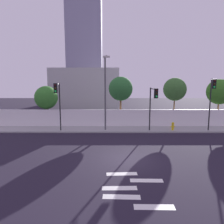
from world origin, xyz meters
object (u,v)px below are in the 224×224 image
(fire_hydrant, at_px, (172,126))
(street_lamp_curbside, at_px, (104,88))
(traffic_light_right, at_px, (57,97))
(roadside_tree_rightmost, at_px, (218,92))
(roadside_tree_midleft, at_px, (120,89))
(roadside_tree_leftmost, at_px, (45,98))
(traffic_light_left, at_px, (211,94))
(traffic_light_center, at_px, (152,100))
(roadside_tree_midright, at_px, (174,89))

(fire_hydrant, bearing_deg, street_lamp_curbside, -179.12)
(street_lamp_curbside, bearing_deg, traffic_light_right, -173.41)
(roadside_tree_rightmost, bearing_deg, roadside_tree_midleft, 180.00)
(fire_hydrant, distance_m, roadside_tree_rightmost, 7.14)
(street_lamp_curbside, relative_size, roadside_tree_leftmost, 1.63)
(traffic_light_right, bearing_deg, traffic_light_left, 0.45)
(street_lamp_curbside, bearing_deg, traffic_light_left, -2.29)
(traffic_light_center, xyz_separation_m, roadside_tree_midright, (3.00, 3.68, 0.75))
(traffic_light_left, bearing_deg, roadside_tree_leftmost, 168.97)
(traffic_light_center, height_order, street_lamp_curbside, street_lamp_curbside)
(traffic_light_right, bearing_deg, fire_hydrant, 3.19)
(roadside_tree_midright, bearing_deg, roadside_tree_midleft, 180.00)
(roadside_tree_leftmost, bearing_deg, fire_hydrant, -11.72)
(roadside_tree_leftmost, bearing_deg, traffic_light_right, -58.53)
(traffic_light_left, distance_m, fire_hydrant, 4.83)
(street_lamp_curbside, bearing_deg, traffic_light_center, -9.74)
(street_lamp_curbside, distance_m, fire_hydrant, 7.79)
(traffic_light_right, distance_m, roadside_tree_leftmost, 4.03)
(traffic_light_center, relative_size, fire_hydrant, 5.23)
(roadside_tree_midleft, bearing_deg, traffic_light_left, -20.82)
(traffic_light_left, height_order, roadside_tree_midleft, roadside_tree_midleft)
(street_lamp_curbside, bearing_deg, roadside_tree_midleft, 61.00)
(traffic_light_center, bearing_deg, roadside_tree_leftmost, 161.88)
(traffic_light_left, relative_size, roadside_tree_rightmost, 0.99)
(street_lamp_curbside, bearing_deg, roadside_tree_rightmost, 13.02)
(traffic_light_left, xyz_separation_m, roadside_tree_leftmost, (-16.95, 3.30, -0.70))
(traffic_light_left, relative_size, traffic_light_center, 1.20)
(traffic_light_right, bearing_deg, roadside_tree_leftmost, 121.47)
(traffic_light_left, bearing_deg, fire_hydrant, 171.67)
(traffic_light_right, relative_size, roadside_tree_midright, 0.89)
(traffic_light_right, relative_size, fire_hydrant, 5.79)
(traffic_light_center, bearing_deg, roadside_tree_midleft, 128.98)
(traffic_light_right, bearing_deg, roadside_tree_midleft, 28.99)
(traffic_light_center, bearing_deg, traffic_light_right, 178.39)
(traffic_light_center, height_order, roadside_tree_midleft, roadside_tree_midleft)
(traffic_light_center, bearing_deg, street_lamp_curbside, 170.26)
(traffic_light_right, relative_size, roadside_tree_rightmost, 0.91)
(roadside_tree_leftmost, relative_size, roadside_tree_rightmost, 0.85)
(traffic_light_right, xyz_separation_m, street_lamp_curbside, (4.57, 0.53, 0.81))
(street_lamp_curbside, relative_size, fire_hydrant, 8.85)
(traffic_light_center, bearing_deg, traffic_light_left, 3.75)
(traffic_light_right, distance_m, roadside_tree_rightmost, 17.42)
(traffic_light_center, relative_size, roadside_tree_rightmost, 0.82)
(fire_hydrant, xyz_separation_m, roadside_tree_leftmost, (-13.44, 2.79, 2.57))
(fire_hydrant, bearing_deg, roadside_tree_rightmost, 25.93)
(street_lamp_curbside, distance_m, roadside_tree_rightmost, 12.85)
(street_lamp_curbside, height_order, roadside_tree_leftmost, street_lamp_curbside)
(roadside_tree_midright, bearing_deg, fire_hydrant, -106.07)
(fire_hydrant, distance_m, roadside_tree_midleft, 6.86)
(traffic_light_center, bearing_deg, roadside_tree_rightmost, 24.87)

